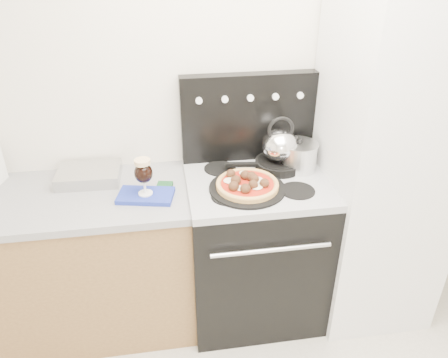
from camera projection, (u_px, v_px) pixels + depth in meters
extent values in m
cube|color=silver|center=(233.00, 101.00, 2.46)|extent=(3.50, 0.01, 2.50)
cube|color=brown|center=(62.00, 267.00, 2.47)|extent=(1.45, 0.60, 0.86)
cube|color=gray|center=(46.00, 200.00, 2.25)|extent=(1.48, 0.63, 0.04)
cube|color=black|center=(254.00, 250.00, 2.59)|extent=(0.76, 0.65, 0.88)
cube|color=#ADADB2|center=(257.00, 183.00, 2.36)|extent=(0.76, 0.65, 0.04)
cube|color=black|center=(248.00, 117.00, 2.46)|extent=(0.76, 0.08, 0.50)
cube|color=silver|center=(382.00, 167.00, 2.41)|extent=(0.64, 0.68, 1.90)
cube|color=silver|center=(89.00, 175.00, 2.37)|extent=(0.34, 0.25, 0.07)
cube|color=#1F2F9D|center=(146.00, 196.00, 2.22)|extent=(0.31, 0.22, 0.02)
cylinder|color=black|center=(247.00, 188.00, 2.26)|extent=(0.44, 0.44, 0.01)
cylinder|color=black|center=(278.00, 164.00, 2.46)|extent=(0.30, 0.30, 0.05)
cylinder|color=silver|center=(298.00, 157.00, 2.43)|extent=(0.24, 0.24, 0.15)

